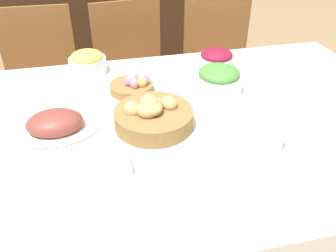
# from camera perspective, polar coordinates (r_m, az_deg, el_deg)

# --- Properties ---
(ground_plane) EXTENTS (12.00, 12.00, 0.00)m
(ground_plane) POSITION_cam_1_polar(r_m,az_deg,el_deg) (1.79, 0.09, -19.51)
(ground_plane) COLOR #937551
(dining_table) EXTENTS (1.90, 1.15, 0.75)m
(dining_table) POSITION_cam_1_polar(r_m,az_deg,el_deg) (1.51, 0.10, -11.11)
(dining_table) COLOR white
(dining_table) RESTS_ON ground
(chair_far_center) EXTENTS (0.46, 0.46, 0.90)m
(chair_far_center) POSITION_cam_1_polar(r_m,az_deg,el_deg) (2.20, -5.50, 8.35)
(chair_far_center) COLOR brown
(chair_far_center) RESTS_ON ground
(chair_far_right) EXTENTS (0.45, 0.45, 0.90)m
(chair_far_right) POSITION_cam_1_polar(r_m,az_deg,el_deg) (2.32, 8.21, 9.63)
(chair_far_right) COLOR brown
(chair_far_right) RESTS_ON ground
(chair_far_left) EXTENTS (0.43, 0.43, 0.90)m
(chair_far_left) POSITION_cam_1_polar(r_m,az_deg,el_deg) (2.21, -19.63, 6.54)
(chair_far_left) COLOR brown
(chair_far_left) RESTS_ON ground
(sideboard) EXTENTS (1.45, 0.44, 0.93)m
(sideboard) POSITION_cam_1_polar(r_m,az_deg,el_deg) (3.10, -10.45, 15.27)
(sideboard) COLOR #3D2616
(sideboard) RESTS_ON ground
(bread_basket) EXTENTS (0.27, 0.27, 0.12)m
(bread_basket) POSITION_cam_1_polar(r_m,az_deg,el_deg) (1.22, -2.43, 1.69)
(bread_basket) COLOR olive
(bread_basket) RESTS_ON dining_table
(egg_basket) EXTENTS (0.18, 0.18, 0.08)m
(egg_basket) POSITION_cam_1_polar(r_m,az_deg,el_deg) (1.45, -5.61, 6.46)
(egg_basket) COLOR olive
(egg_basket) RESTS_ON dining_table
(ham_platter) EXTENTS (0.29, 0.21, 0.08)m
(ham_platter) POSITION_cam_1_polar(r_m,az_deg,el_deg) (1.27, -17.66, 0.27)
(ham_platter) COLOR silver
(ham_platter) RESTS_ON dining_table
(beet_salad_bowl) EXTENTS (0.17, 0.17, 0.09)m
(beet_salad_bowl) POSITION_cam_1_polar(r_m,az_deg,el_deg) (1.65, 7.76, 10.51)
(beet_salad_bowl) COLOR silver
(beet_salad_bowl) RESTS_ON dining_table
(green_salad_bowl) EXTENTS (0.20, 0.20, 0.10)m
(green_salad_bowl) POSITION_cam_1_polar(r_m,az_deg,el_deg) (1.46, 8.13, 7.46)
(green_salad_bowl) COLOR silver
(green_salad_bowl) RESTS_ON dining_table
(pineapple_bowl) EXTENTS (0.16, 0.16, 0.10)m
(pineapple_bowl) POSITION_cam_1_polar(r_m,az_deg,el_deg) (1.64, -12.79, 9.92)
(pineapple_bowl) COLOR silver
(pineapple_bowl) RESTS_ON dining_table
(dinner_plate) EXTENTS (0.25, 0.25, 0.01)m
(dinner_plate) POSITION_cam_1_polar(r_m,az_deg,el_deg) (0.99, 8.71, -11.03)
(dinner_plate) COLOR silver
(dinner_plate) RESTS_ON dining_table
(fork) EXTENTS (0.01, 0.20, 0.00)m
(fork) POSITION_cam_1_polar(r_m,az_deg,el_deg) (0.96, 0.18, -12.68)
(fork) COLOR #B7B7BC
(fork) RESTS_ON dining_table
(knife) EXTENTS (0.01, 0.20, 0.00)m
(knife) POSITION_cam_1_polar(r_m,az_deg,el_deg) (1.04, 16.42, -9.51)
(knife) COLOR #B7B7BC
(knife) RESTS_ON dining_table
(spoon) EXTENTS (0.01, 0.20, 0.00)m
(spoon) POSITION_cam_1_polar(r_m,az_deg,el_deg) (1.06, 17.87, -9.19)
(spoon) COLOR #B7B7BC
(spoon) RESTS_ON dining_table
(drinking_cup) EXTENTS (0.07, 0.07, 0.10)m
(drinking_cup) POSITION_cam_1_polar(r_m,az_deg,el_deg) (1.16, 16.60, -1.63)
(drinking_cup) COLOR silver
(drinking_cup) RESTS_ON dining_table
(butter_dish) EXTENTS (0.14, 0.08, 0.03)m
(butter_dish) POSITION_cam_1_polar(r_m,az_deg,el_deg) (1.07, -9.69, -6.29)
(butter_dish) COLOR silver
(butter_dish) RESTS_ON dining_table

